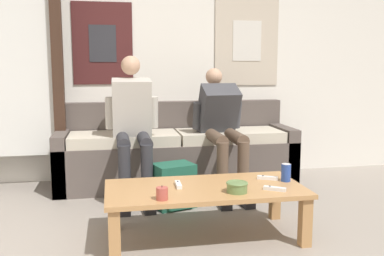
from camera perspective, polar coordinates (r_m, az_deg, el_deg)
The scene contains 13 objects.
wall_back at distance 4.47m, azimuth -2.31°, elevation 9.85°, with size 10.00×0.07×2.55m.
door_frame at distance 4.31m, azimuth -23.51°, elevation 8.21°, with size 1.00×0.10×2.15m.
couch at distance 4.22m, azimuth -2.08°, elevation -3.49°, with size 2.29×0.67×0.79m.
coffee_table at distance 2.89m, azimuth 1.73°, elevation -8.80°, with size 1.31×0.63×0.35m.
person_seated_adult at distance 3.75m, azimuth -7.91°, elevation 0.86°, with size 0.47×0.79×1.24m.
person_seated_teen at distance 3.92m, azimuth 3.94°, elevation 0.55°, with size 0.47×0.97×1.13m.
backpack at distance 3.54m, azimuth -2.37°, elevation -7.81°, with size 0.37×0.33×0.36m.
ceramic_bowl at distance 2.76m, azimuth 6.02°, elevation -7.76°, with size 0.14×0.14×0.07m.
pillar_candle at distance 2.61m, azimuth -4.01°, elevation -8.71°, with size 0.07×0.07×0.09m.
drink_can_blue at distance 3.07m, azimuth 12.42°, elevation -5.82°, with size 0.07×0.07×0.12m.
game_controller_near_left at distance 2.84m, azimuth 10.97°, elevation -7.96°, with size 0.14×0.11×0.03m.
game_controller_near_right at distance 2.88m, azimuth -1.84°, elevation -7.55°, with size 0.04×0.15×0.03m.
game_controller_far_center at distance 3.10m, azimuth 10.03°, elevation -6.56°, with size 0.14×0.10×0.03m.
Camera 1 is at (-0.66, -1.80, 1.15)m, focal length 40.00 mm.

